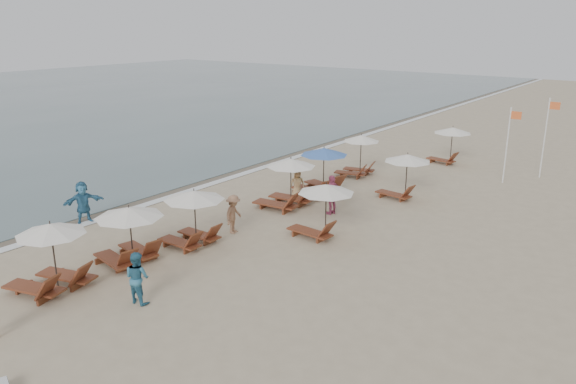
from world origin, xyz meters
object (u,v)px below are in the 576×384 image
Objects in this scene: lounger_station_0 at (50,260)px; inland_station_0 at (319,205)px; waterline_walker at (83,202)px; lounger_station_4 at (319,172)px; lounger_station_5 at (358,155)px; inland_station_2 at (449,140)px; beachgoer_mid_a at (137,277)px; beachgoer_far_b at (297,184)px; lounger_station_3 at (286,185)px; inland_station_1 at (402,170)px; beachgoer_far_a at (332,195)px; flag_pole_near at (508,141)px; lounger_station_2 at (191,216)px; beachgoer_mid_b at (234,214)px; lounger_station_1 at (127,233)px.

lounger_station_0 is 0.98× the size of inland_station_0.
waterline_walker is at bearing 137.66° from lounger_station_0.
lounger_station_4 is 1.21× the size of lounger_station_5.
inland_station_2 is (2.78, 9.89, 0.37)m from lounger_station_4.
beachgoer_mid_a is 1.11× the size of beachgoer_far_b.
lounger_station_3 reaches higher than inland_station_1.
lounger_station_3 is at bearing -90.59° from lounger_station_4.
beachgoer_far_a is at bearing -95.79° from beachgoer_mid_a.
flag_pole_near is (5.00, 20.28, 1.44)m from beachgoer_mid_a.
lounger_station_2 is at bearing -68.62° from beachgoer_mid_a.
lounger_station_3 reaches higher than beachgoer_far_a.
beachgoer_mid_b is (-1.63, 6.15, -0.02)m from beachgoer_mid_a.
beachgoer_far_b is at bearing -7.56° from beachgoer_mid_b.
lounger_station_0 is 1.45× the size of waterline_walker.
lounger_station_4 is 10.28m from inland_station_2.
lounger_station_5 is (-0.06, 12.69, 0.00)m from lounger_station_2.
waterline_walker is at bearing -170.40° from lounger_station_2.
lounger_station_2 is 12.69m from lounger_station_5.
lounger_station_1 is 2.58m from lounger_station_2.
lounger_station_1 is at bearing -36.83° from beachgoer_mid_a.
beachgoer_far_a is (2.18, -2.19, -0.21)m from lounger_station_4.
lounger_station_1 is 0.65× the size of flag_pole_near.
lounger_station_5 is at bearing 87.61° from lounger_station_0.
lounger_station_5 is 1.30× the size of beachgoer_far_a.
lounger_station_5 is at bearing 92.74° from lounger_station_4.
flag_pole_near reaches higher than waterline_walker.
waterline_walker is (-5.77, -9.47, -0.21)m from lounger_station_4.
inland_station_1 is 4.23m from beachgoer_far_a.
beachgoer_mid_b is 5.27m from beachgoer_far_b.
lounger_station_5 is (0.75, 18.03, 0.10)m from lounger_station_0.
beachgoer_mid_b is at bearing -86.21° from lounger_station_3.
lounger_station_4 is 1.90× the size of beachgoer_far_b.
lounger_station_4 is at bearing -12.02° from beachgoer_mid_b.
beachgoer_far_b is (0.59, 12.54, -0.34)m from lounger_station_0.
inland_station_1 is at bearing -36.61° from beachgoer_mid_b.
lounger_station_0 reaches higher than beachgoer_far_b.
flag_pole_near is (6.85, 7.57, 1.16)m from lounger_station_4.
inland_station_1 is at bearing -20.52° from waterline_walker.
waterline_walker is (-7.62, 3.24, 0.08)m from beachgoer_mid_a.
lounger_station_1 reaches higher than beachgoer_mid_a.
inland_station_2 is 21.18m from waterline_walker.
lounger_station_2 is at bearing -110.44° from inland_station_1.
beachgoer_mid_a is at bearing -103.84° from flag_pole_near.
inland_station_0 is at bearing -56.10° from lounger_station_4.
flag_pole_near is at bearing 25.74° from lounger_station_5.
beachgoer_mid_a is (1.85, -12.72, -0.29)m from lounger_station_4.
lounger_station_4 reaches higher than lounger_station_3.
lounger_station_0 is at bearing 156.80° from beachgoer_mid_b.
waterline_walker is (-9.10, -4.52, -0.49)m from inland_station_0.
beachgoer_far_b is (-2.22, 11.39, -0.08)m from beachgoer_mid_a.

